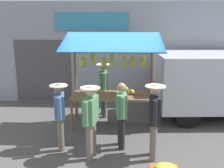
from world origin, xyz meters
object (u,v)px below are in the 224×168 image
(shopper_with_ponytail, at_px, (154,116))
(shopper_in_grey_tee, at_px, (121,111))
(shopper_in_striped_shirt, at_px, (91,116))
(shopper_with_shopping_bag, at_px, (60,112))
(market_stall, at_px, (113,69))
(vendor_with_sunhat, at_px, (103,85))

(shopper_with_ponytail, bearing_deg, shopper_in_grey_tee, 59.69)
(shopper_in_striped_shirt, bearing_deg, shopper_with_shopping_bag, 73.74)
(market_stall, xyz_separation_m, shopper_with_shopping_bag, (1.13, 1.44, -0.68))
(vendor_with_sunhat, bearing_deg, market_stall, 15.39)
(market_stall, xyz_separation_m, vendor_with_sunhat, (0.31, -0.68, -0.61))
(market_stall, height_order, shopper_with_shopping_bag, market_stall)
(market_stall, distance_m, shopper_with_shopping_bag, 1.95)
(market_stall, relative_size, vendor_with_sunhat, 1.55)
(vendor_with_sunhat, xyz_separation_m, shopper_with_shopping_bag, (0.82, 2.12, -0.07))
(vendor_with_sunhat, relative_size, shopper_with_ponytail, 1.00)
(shopper_with_shopping_bag, bearing_deg, market_stall, -51.40)
(shopper_in_grey_tee, xyz_separation_m, shopper_with_shopping_bag, (1.36, 0.13, 0.02))
(shopper_in_striped_shirt, height_order, shopper_with_ponytail, shopper_with_ponytail)
(market_stall, bearing_deg, vendor_with_sunhat, -65.14)
(shopper_with_shopping_bag, xyz_separation_m, shopper_in_striped_shirt, (-0.73, 0.37, 0.04))
(shopper_with_shopping_bag, relative_size, shopper_in_striped_shirt, 0.96)
(shopper_with_shopping_bag, height_order, shopper_in_striped_shirt, shopper_in_striped_shirt)
(vendor_with_sunhat, distance_m, shopper_in_grey_tee, 2.06)
(vendor_with_sunhat, distance_m, shopper_in_striped_shirt, 2.49)
(market_stall, bearing_deg, shopper_with_ponytail, 116.88)
(market_stall, relative_size, shopper_with_shopping_bag, 1.65)
(market_stall, relative_size, shopper_in_grey_tee, 1.65)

